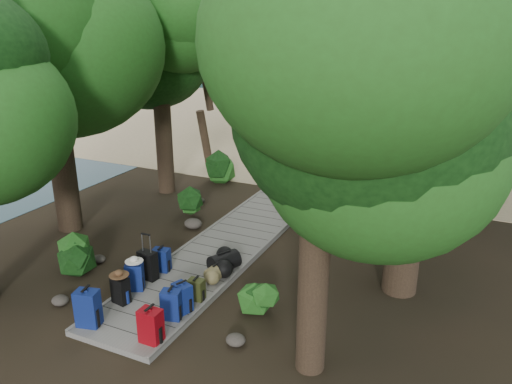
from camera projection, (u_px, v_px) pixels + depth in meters
The scene contains 49 objects.
ground at pixel (230, 245), 13.62m from camera, with size 120.00×120.00×0.00m, color black.
sand_beach at pixel (367, 131), 27.28m from camera, with size 40.00×22.00×0.02m, color tan.
water_bay at pixel (57, 82), 47.78m from camera, with size 50.00×60.00×0.02m, color #274651.
distant_hill at pixel (139, 61), 70.63m from camera, with size 32.00×16.00×12.00m, color black.
boardwalk at pixel (247, 230), 14.46m from camera, with size 2.00×12.00×0.12m, color slate.
backpack_left_a at pixel (88, 306), 9.77m from camera, with size 0.45×0.31×0.84m, color navy, non-canonical shape.
backpack_left_b at pixel (120, 289), 10.58m from camera, with size 0.36×0.25×0.66m, color black, non-canonical shape.
backpack_left_c at pixel (135, 275), 11.08m from camera, with size 0.38×0.27×0.70m, color navy, non-canonical shape.
backpack_left_d at pixel (161, 259), 11.95m from camera, with size 0.40×0.29×0.61m, color navy, non-canonical shape.
backpack_right_a at pixel (151, 324), 9.28m from camera, with size 0.42×0.30×0.75m, color #9A0409, non-canonical shape.
backpack_right_b at pixel (171, 303), 10.01m from camera, with size 0.39×0.27×0.70m, color navy, non-canonical shape.
backpack_right_c at pixel (182, 296), 10.30m from camera, with size 0.39×0.28×0.67m, color navy, non-canonical shape.
backpack_right_d at pixel (196, 288), 10.73m from camera, with size 0.34×0.24×0.52m, color #2F3717, non-canonical shape.
duffel_right_khaki at pixel (217, 272), 11.59m from camera, with size 0.36×0.55×0.36m, color olive, non-canonical shape.
duffel_right_black at pixel (224, 262), 11.97m from camera, with size 0.45×0.72×0.45m, color black, non-canonical shape.
suitcase_on_boardwalk at pixel (148, 265), 11.55m from camera, with size 0.44×0.24×0.69m, color black, non-canonical shape.
lone_suitcase_on_sand at pixel (330, 163), 20.08m from camera, with size 0.42×0.24×0.66m, color black, non-canonical shape.
hat_brown at pixel (119, 273), 10.44m from camera, with size 0.42×0.42×0.13m, color #51351E, non-canonical shape.
hat_white at pixel (134, 259), 10.93m from camera, with size 0.40×0.40×0.13m, color silver, non-canonical shape.
kayak at pixel (268, 146), 23.32m from camera, with size 0.64×2.91×0.29m, color red.
sun_lounger at pixel (420, 160), 20.41m from camera, with size 0.66×2.05×0.66m, color silver, non-canonical shape.
tree_right_a at pixel (318, 167), 7.68m from camera, with size 4.45×4.45×7.42m, color black, non-canonical shape.
tree_right_b at pixel (426, 38), 9.58m from camera, with size 6.17×6.17×11.02m, color black, non-canonical shape.
tree_right_c at pixel (403, 80), 12.60m from camera, with size 5.07×5.07×8.78m, color black, non-canonical shape.
tree_right_d at pixel (487, 12), 13.22m from camera, with size 6.57×6.57×12.05m, color black, non-canonical shape.
tree_right_e at pixel (430, 55), 16.75m from camera, with size 5.19×5.19×9.34m, color black, non-canonical shape.
tree_left_b at pixel (48, 54), 13.08m from camera, with size 5.54×5.54×9.97m, color black, non-canonical shape.
tree_left_c at pixel (160, 72), 16.48m from camera, with size 4.79×4.79×8.32m, color black, non-canonical shape.
tree_back_a at pixel (343, 36), 25.59m from camera, with size 5.75×5.75×9.95m, color black, non-canonical shape.
tree_back_b at pixel (412, 38), 25.22m from camera, with size 5.47×5.47×9.77m, color black, non-canonical shape.
tree_back_c at pixel (479, 43), 23.25m from camera, with size 5.29×5.29×9.52m, color black, non-canonical shape.
tree_back_d at pixel (265, 54), 27.27m from camera, with size 4.78×4.78×7.97m, color black, non-canonical shape.
palm_right_a at pixel (382, 73), 15.79m from camera, with size 4.93×4.93×8.41m, color #134515, non-canonical shape.
palm_right_b at pixel (475, 60), 19.75m from camera, with size 4.45×4.45×8.59m, color #134515, non-canonical shape.
palm_right_c at pixel (414, 73), 21.80m from camera, with size 4.50×4.50×7.16m, color #134515, non-canonical shape.
palm_left_a at pixel (201, 79), 19.60m from camera, with size 4.51×4.51×7.17m, color #134515, non-canonical shape.
rock_left_a at pixel (60, 300), 10.79m from camera, with size 0.38×0.34×0.21m, color #4C473F, non-canonical shape.
rock_left_b at pixel (99, 259), 12.65m from camera, with size 0.35×0.32×0.19m, color #4C473F, non-canonical shape.
rock_left_c at pixel (193, 224), 14.69m from camera, with size 0.53×0.48×0.29m, color #4C473F, non-canonical shape.
rock_left_d at pixel (200, 200), 16.73m from camera, with size 0.30×0.27×0.16m, color #4C473F, non-canonical shape.
rock_right_a at pixel (236, 340), 9.47m from camera, with size 0.39×0.35×0.21m, color #4C473F, non-canonical shape.
rock_right_b at pixel (307, 280), 11.58m from camera, with size 0.44×0.40×0.24m, color #4C473F, non-canonical shape.
rock_right_c at pixel (305, 228), 14.56m from camera, with size 0.30×0.27×0.17m, color #4C473F, non-canonical shape.
shrub_left_a at pixel (74, 255), 12.05m from camera, with size 1.04×1.04×0.94m, color #225419, non-canonical shape.
shrub_left_b at pixel (189, 204), 15.43m from camera, with size 0.92×0.92×0.83m, color #225419, non-canonical shape.
shrub_left_c at pixel (221, 168), 18.62m from camera, with size 1.26×1.26×1.14m, color #225419, non-canonical shape.
shrub_right_a at pixel (262, 296), 10.44m from camera, with size 0.85×0.85×0.77m, color #225419, non-canonical shape.
shrub_right_b at pixel (334, 209), 14.39m from camera, with size 1.46×1.46×1.32m, color #225419, non-canonical shape.
shrub_right_c at pixel (348, 183), 17.42m from camera, with size 0.95×0.95×0.85m, color #225419, non-canonical shape.
Camera 1 is at (5.88, -10.90, 5.90)m, focal length 35.00 mm.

